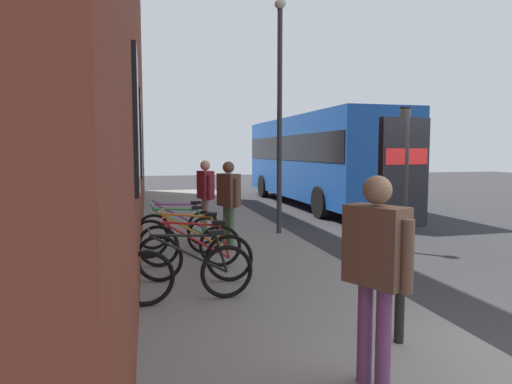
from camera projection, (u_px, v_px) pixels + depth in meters
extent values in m
plane|color=#2D2D30|center=(348.00, 244.00, 10.17)|extent=(60.00, 60.00, 0.00)
cube|color=gray|center=(214.00, 231.00, 11.46)|extent=(24.00, 3.50, 0.12)
cube|color=brown|center=(127.00, 48.00, 11.53)|extent=(22.00, 0.60, 9.42)
cube|color=black|center=(136.00, 123.00, 5.04)|extent=(0.90, 0.06, 1.60)
cube|color=black|center=(140.00, 134.00, 8.43)|extent=(0.90, 0.06, 1.60)
cube|color=black|center=(142.00, 139.00, 11.81)|extent=(0.90, 0.06, 1.60)
torus|color=black|center=(146.00, 279.00, 5.73)|extent=(0.12, 0.72, 0.72)
torus|color=black|center=(227.00, 272.00, 6.05)|extent=(0.12, 0.72, 0.72)
cylinder|color=black|center=(189.00, 254.00, 5.87)|extent=(0.11, 1.02, 0.58)
cylinder|color=black|center=(183.00, 235.00, 5.83)|extent=(0.10, 0.85, 0.09)
cylinder|color=black|center=(221.00, 254.00, 6.01)|extent=(0.05, 0.19, 0.51)
cube|color=black|center=(216.00, 232.00, 5.96)|extent=(0.12, 0.21, 0.06)
cylinder|color=black|center=(149.00, 232.00, 5.69)|extent=(0.48, 0.06, 0.02)
torus|color=black|center=(159.00, 258.00, 6.80)|extent=(0.21, 0.72, 0.72)
torus|color=black|center=(229.00, 258.00, 6.83)|extent=(0.21, 0.72, 0.72)
cylinder|color=#B21E1E|center=(196.00, 240.00, 6.79)|extent=(0.24, 1.00, 0.58)
cylinder|color=#B21E1E|center=(191.00, 224.00, 6.77)|extent=(0.21, 0.84, 0.09)
cylinder|color=#B21E1E|center=(224.00, 242.00, 6.81)|extent=(0.07, 0.19, 0.51)
cube|color=black|center=(219.00, 223.00, 6.78)|extent=(0.14, 0.22, 0.06)
cylinder|color=#B21E1E|center=(162.00, 219.00, 6.75)|extent=(0.47, 0.12, 0.02)
torus|color=black|center=(158.00, 246.00, 7.68)|extent=(0.21, 0.72, 0.72)
torus|color=black|center=(220.00, 246.00, 7.71)|extent=(0.21, 0.72, 0.72)
cylinder|color=orange|center=(190.00, 230.00, 7.67)|extent=(0.25, 1.00, 0.58)
cylinder|color=orange|center=(186.00, 215.00, 7.65)|extent=(0.22, 0.84, 0.09)
cylinder|color=orange|center=(216.00, 231.00, 7.68)|extent=(0.07, 0.19, 0.51)
cube|color=black|center=(211.00, 214.00, 7.65)|extent=(0.14, 0.22, 0.06)
cylinder|color=orange|center=(160.00, 211.00, 7.63)|extent=(0.47, 0.13, 0.02)
torus|color=black|center=(150.00, 239.00, 8.32)|extent=(0.15, 0.72, 0.72)
torus|color=black|center=(205.00, 235.00, 8.69)|extent=(0.15, 0.72, 0.72)
cylinder|color=#267F3F|center=(179.00, 222.00, 8.49)|extent=(0.16, 1.01, 0.58)
cylinder|color=#267F3F|center=(175.00, 209.00, 8.44)|extent=(0.14, 0.85, 0.09)
cylinder|color=#267F3F|center=(201.00, 222.00, 8.64)|extent=(0.06, 0.19, 0.51)
cube|color=black|center=(197.00, 208.00, 8.59)|extent=(0.12, 0.21, 0.06)
cylinder|color=#267F3F|center=(152.00, 206.00, 8.28)|extent=(0.48, 0.08, 0.02)
torus|color=black|center=(153.00, 232.00, 9.06)|extent=(0.22, 0.72, 0.72)
torus|color=black|center=(203.00, 228.00, 9.52)|extent=(0.22, 0.72, 0.72)
cylinder|color=#8C338C|center=(180.00, 216.00, 9.27)|extent=(0.26, 1.00, 0.58)
cylinder|color=#8C338C|center=(176.00, 204.00, 9.22)|extent=(0.22, 0.84, 0.09)
cylinder|color=#8C338C|center=(200.00, 216.00, 9.46)|extent=(0.08, 0.19, 0.51)
cube|color=black|center=(196.00, 203.00, 9.40)|extent=(0.14, 0.22, 0.06)
cylinder|color=#8C338C|center=(155.00, 202.00, 9.02)|extent=(0.47, 0.13, 0.02)
cylinder|color=black|center=(402.00, 227.00, 4.57)|extent=(0.10, 0.10, 2.40)
cube|color=black|center=(404.00, 173.00, 4.52)|extent=(0.14, 0.56, 1.10)
cube|color=red|center=(404.00, 156.00, 4.51)|extent=(0.14, 0.50, 0.16)
cube|color=#1951B2|center=(316.00, 157.00, 17.48)|extent=(10.54, 2.66, 3.00)
cube|color=black|center=(316.00, 148.00, 17.45)|extent=(10.33, 2.70, 0.90)
cylinder|color=black|center=(389.00, 200.00, 14.66)|extent=(1.00, 0.27, 1.00)
cylinder|color=black|center=(320.00, 202.00, 14.07)|extent=(1.00, 0.27, 1.00)
cylinder|color=black|center=(313.00, 185.00, 21.14)|extent=(1.00, 0.27, 1.00)
cylinder|color=black|center=(263.00, 186.00, 20.55)|extent=(1.00, 0.27, 1.00)
cylinder|color=#723F72|center=(365.00, 332.00, 3.85)|extent=(0.13, 0.13, 0.87)
cylinder|color=#723F72|center=(383.00, 339.00, 3.71)|extent=(0.13, 0.13, 0.87)
cube|color=brown|center=(376.00, 245.00, 3.71)|extent=(0.57, 0.46, 0.65)
sphere|color=#8C664C|center=(377.00, 190.00, 3.67)|extent=(0.24, 0.24, 0.24)
cylinder|color=brown|center=(348.00, 245.00, 3.93)|extent=(0.10, 0.10, 0.58)
cylinder|color=brown|center=(407.00, 257.00, 3.50)|extent=(0.10, 0.10, 0.58)
cylinder|color=#B2A599|center=(204.00, 217.00, 10.65)|extent=(0.13, 0.13, 0.86)
cylinder|color=#B2A599|center=(207.00, 218.00, 10.49)|extent=(0.13, 0.13, 0.86)
cube|color=maroon|center=(205.00, 185.00, 10.51)|extent=(0.55, 0.36, 0.65)
sphere|color=#D8AD8C|center=(205.00, 165.00, 10.46)|extent=(0.23, 0.23, 0.23)
cylinder|color=maroon|center=(201.00, 186.00, 10.76)|extent=(0.10, 0.10, 0.57)
cylinder|color=maroon|center=(210.00, 188.00, 10.26)|extent=(0.10, 0.10, 0.57)
cylinder|color=#4C724C|center=(226.00, 227.00, 9.22)|extent=(0.13, 0.13, 0.87)
cylinder|color=#4C724C|center=(231.00, 228.00, 9.08)|extent=(0.13, 0.13, 0.87)
cube|color=brown|center=(229.00, 190.00, 9.08)|extent=(0.56, 0.43, 0.65)
sphere|color=brown|center=(228.00, 167.00, 9.04)|extent=(0.23, 0.23, 0.23)
cylinder|color=brown|center=(221.00, 191.00, 9.31)|extent=(0.10, 0.10, 0.58)
cylinder|color=brown|center=(237.00, 193.00, 8.86)|extent=(0.10, 0.10, 0.58)
cylinder|color=#333338|center=(279.00, 123.00, 10.69)|extent=(0.12, 0.12, 5.26)
sphere|color=silver|center=(280.00, 3.00, 10.44)|extent=(0.28, 0.28, 0.28)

